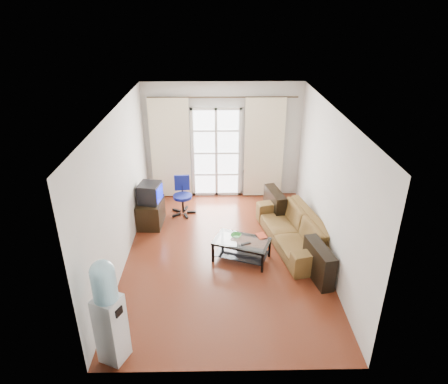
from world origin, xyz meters
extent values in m
plane|color=maroon|center=(0.00, 0.00, 0.00)|extent=(5.20, 5.20, 0.00)
plane|color=white|center=(0.00, 0.00, 2.70)|extent=(5.20, 5.20, 0.00)
cube|color=silver|center=(0.00, 2.60, 1.35)|extent=(3.60, 0.02, 2.70)
cube|color=silver|center=(0.00, -2.60, 1.35)|extent=(3.60, 0.02, 2.70)
cube|color=silver|center=(-1.80, 0.00, 1.35)|extent=(0.02, 5.20, 2.70)
cube|color=silver|center=(1.80, 0.00, 1.35)|extent=(0.02, 5.20, 2.70)
cube|color=white|center=(-0.15, 2.56, 1.07)|extent=(1.01, 0.02, 2.04)
cube|color=white|center=(-0.15, 2.54, 1.07)|extent=(1.16, 0.06, 2.15)
cylinder|color=#4C3F2D|center=(0.00, 2.50, 2.38)|extent=(3.30, 0.04, 0.04)
cube|color=#FDF2CB|center=(-1.20, 2.48, 1.20)|extent=(0.90, 0.07, 2.35)
cube|color=#FDF2CB|center=(0.95, 2.48, 1.20)|extent=(0.90, 0.07, 2.35)
cube|color=gray|center=(0.80, 2.50, 0.33)|extent=(0.64, 0.12, 0.64)
imported|color=brown|center=(1.33, 0.34, 0.32)|extent=(2.51, 1.74, 0.63)
cube|color=silver|center=(0.30, -0.15, 0.39)|extent=(1.12, 0.88, 0.01)
cube|color=black|center=(0.30, -0.15, 0.12)|extent=(1.04, 0.80, 0.01)
cube|color=black|center=(-0.22, -0.22, 0.20)|extent=(0.05, 0.05, 0.39)
cube|color=black|center=(0.64, -0.55, 0.20)|extent=(0.05, 0.05, 0.39)
cube|color=black|center=(-0.04, 0.25, 0.20)|extent=(0.05, 0.05, 0.39)
cube|color=black|center=(0.82, -0.09, 0.20)|extent=(0.05, 0.05, 0.39)
imported|color=#3A8D33|center=(0.20, -0.02, 0.42)|extent=(0.34, 0.34, 0.05)
imported|color=maroon|center=(0.59, -0.04, 0.41)|extent=(0.27, 0.30, 0.02)
cube|color=black|center=(0.37, -0.27, 0.41)|extent=(0.18, 0.10, 0.02)
cube|color=black|center=(-1.53, 1.16, 0.27)|extent=(0.52, 0.75, 0.53)
cube|color=black|center=(-1.51, 1.15, 0.74)|extent=(0.48, 0.51, 0.41)
cube|color=#0C19E5|center=(-1.30, 1.11, 0.74)|extent=(0.08, 0.35, 0.30)
cube|color=black|center=(-1.69, 1.18, 0.74)|extent=(0.18, 0.32, 0.27)
cylinder|color=black|center=(-0.89, 1.61, 0.21)|extent=(0.05, 0.05, 0.43)
cylinder|color=navy|center=(-0.89, 1.61, 0.42)|extent=(0.41, 0.41, 0.06)
cube|color=navy|center=(-0.91, 1.79, 0.67)|extent=(0.34, 0.07, 0.35)
cube|color=white|center=(-1.50, -2.35, 0.49)|extent=(0.41, 0.41, 0.99)
cylinder|color=#9DD9F2|center=(-1.50, -2.35, 1.19)|extent=(0.30, 0.30, 0.40)
sphere|color=#9DD9F2|center=(-1.50, -2.35, 1.39)|extent=(0.30, 0.30, 0.30)
cube|color=black|center=(-1.36, -2.41, 0.83)|extent=(0.09, 0.13, 0.10)
camera|label=1|loc=(-0.13, -6.21, 4.28)|focal=32.00mm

